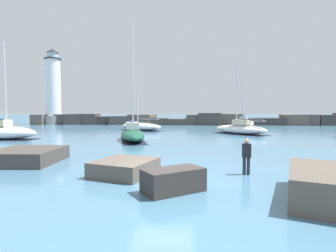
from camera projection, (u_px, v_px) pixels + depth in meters
ground_plane at (163, 180)px, 10.56m from camera, size 600.00×600.00×0.00m
open_sea_beyond at (188, 118)px, 114.77m from camera, size 400.00×116.00×0.01m
breakwater_jetty at (186, 120)px, 55.11m from camera, size 67.18×6.90×2.46m
lighthouse at (53, 91)px, 56.38m from camera, size 4.02×4.02×16.17m
foreground_rocks at (138, 168)px, 10.93m from camera, size 16.62×8.94×0.97m
sailboat_moored_0 at (133, 134)px, 25.08m from camera, size 4.29×8.41×10.86m
sailboat_moored_2 at (141, 126)px, 38.13m from camera, size 7.57×6.14×9.26m
sailboat_moored_3 at (243, 124)px, 43.41m from camera, size 3.90×5.72×9.16m
sailboat_moored_4 at (240, 129)px, 31.88m from camera, size 6.71×6.92×9.15m
sailboat_moored_5 at (1, 132)px, 25.80m from camera, size 7.18×2.40×9.55m
mooring_buoy_orange_near at (152, 125)px, 47.57m from camera, size 0.58×0.58×0.78m
person_on_rocks at (246, 155)px, 11.40m from camera, size 0.36×0.22×1.57m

